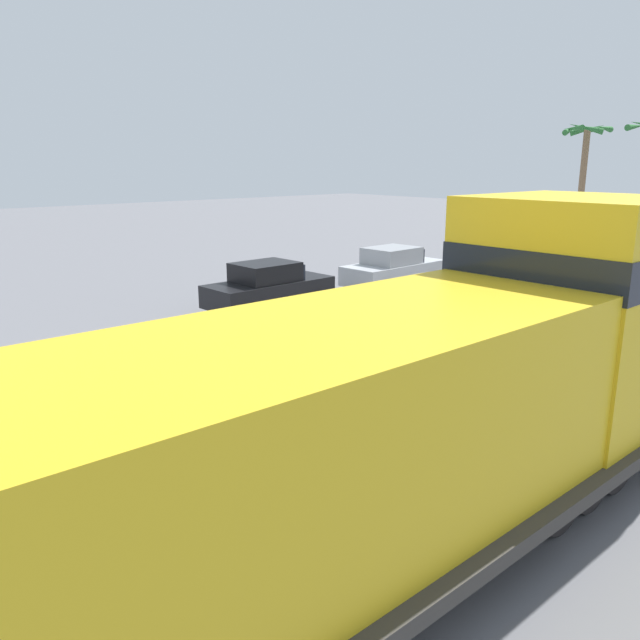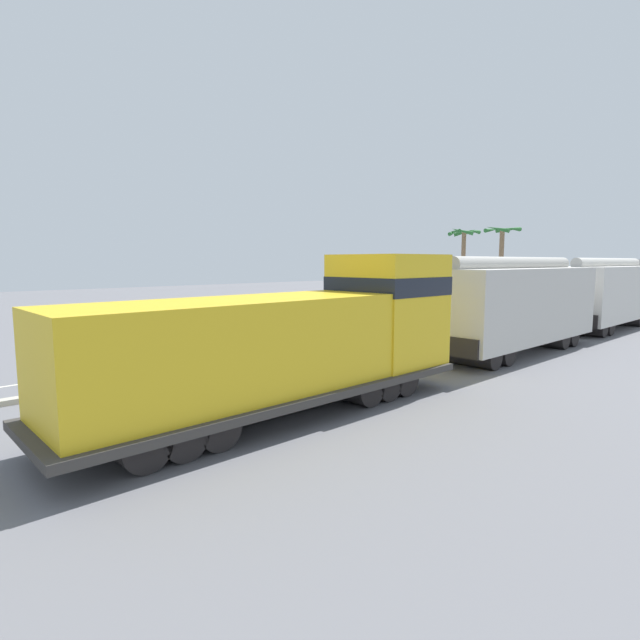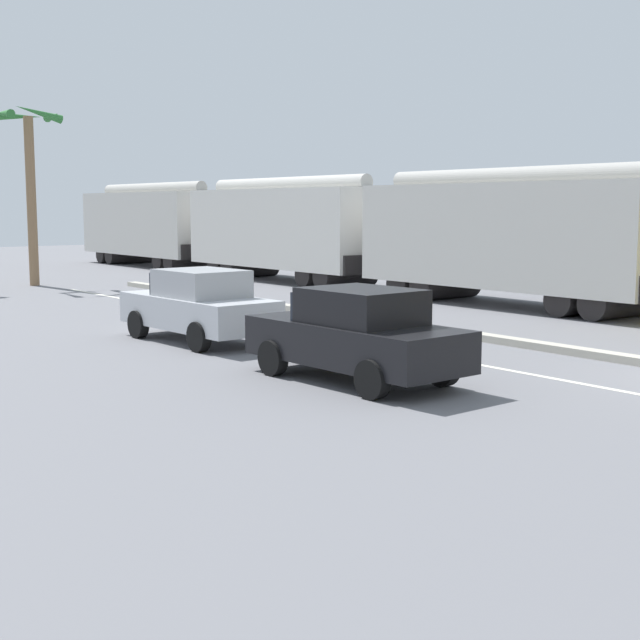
{
  "view_description": "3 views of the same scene",
  "coord_description": "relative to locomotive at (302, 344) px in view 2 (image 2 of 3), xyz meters",
  "views": [
    {
      "loc": [
        10.49,
        -7.12,
        4.7
      ],
      "look_at": [
        0.53,
        1.56,
        1.33
      ],
      "focal_mm": 35.0,
      "sensor_mm": 36.0,
      "label": 1
    },
    {
      "loc": [
        15.92,
        -10.19,
        3.99
      ],
      "look_at": [
        3.56,
        1.33,
        2.0
      ],
      "focal_mm": 28.0,
      "sensor_mm": 36.0,
      "label": 2
    },
    {
      "loc": [
        -15.11,
        -7.15,
        3.01
      ],
      "look_at": [
        -4.36,
        6.67,
        0.77
      ],
      "focal_mm": 50.0,
      "sensor_mm": 36.0,
      "label": 3
    }
  ],
  "objects": [
    {
      "name": "ground_plane",
      "position": [
        -5.97,
        1.59,
        -1.8
      ],
      "size": [
        120.0,
        120.0,
        0.0
      ],
      "primitive_type": "plane",
      "color": "slate"
    },
    {
      "name": "median_curb",
      "position": [
        -5.97,
        7.59,
        -1.72
      ],
      "size": [
        0.36,
        36.0,
        0.16
      ],
      "primitive_type": "cube",
      "color": "#B2AD9E",
      "rests_on": "ground"
    },
    {
      "name": "lane_stripe",
      "position": [
        -8.37,
        7.59,
        -1.79
      ],
      "size": [
        0.14,
        36.0,
        0.01
      ],
      "primitive_type": "cube",
      "color": "silver",
      "rests_on": "ground"
    },
    {
      "name": "locomotive",
      "position": [
        0.0,
        0.0,
        0.0
      ],
      "size": [
        3.1,
        11.61,
        4.2
      ],
      "color": "gold",
      "rests_on": "ground"
    },
    {
      "name": "hopper_car_lead",
      "position": [
        0.0,
        12.16,
        0.28
      ],
      "size": [
        2.9,
        10.6,
        4.18
      ],
      "color": "beige",
      "rests_on": "ground"
    },
    {
      "name": "hopper_car_middle",
      "position": [
        0.0,
        23.76,
        0.28
      ],
      "size": [
        2.9,
        10.6,
        4.18
      ],
      "color": "silver",
      "rests_on": "ground"
    },
    {
      "name": "parked_car_black",
      "position": [
        -11.26,
        6.05,
        -0.98
      ],
      "size": [
        1.94,
        4.25,
        1.62
      ],
      "color": "black",
      "rests_on": "ground"
    },
    {
      "name": "parked_car_silver",
      "position": [
        -11.08,
        11.72,
        -0.98
      ],
      "size": [
        1.94,
        4.25,
        1.62
      ],
      "color": "#B7BABF",
      "rests_on": "ground"
    },
    {
      "name": "cyclist",
      "position": [
        -4.88,
        1.49,
        -0.98
      ],
      "size": [
        1.69,
        0.54,
        1.71
      ],
      "color": "black",
      "rests_on": "ground"
    },
    {
      "name": "palm_tree_near",
      "position": [
        -8.84,
        28.0,
        2.92
      ],
      "size": [
        2.28,
        2.24,
        6.76
      ],
      "color": "#846647",
      "rests_on": "ground"
    },
    {
      "name": "palm_tree_far",
      "position": [
        -12.84,
        29.16,
        3.27
      ],
      "size": [
        2.58,
        2.73,
        6.84
      ],
      "color": "#846647",
      "rests_on": "ground"
    }
  ]
}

